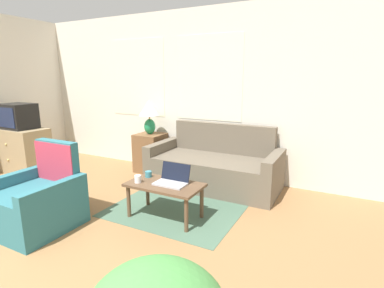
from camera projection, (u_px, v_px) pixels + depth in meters
wall_back at (176, 93)px, 4.97m from camera, size 6.47×0.06×2.60m
rug at (189, 199)px, 3.94m from camera, size 1.53×1.91×0.01m
couch at (215, 167)px, 4.40m from camera, size 1.88×0.87×0.88m
armchair at (39, 202)px, 3.19m from camera, size 0.77×0.77×0.89m
tv_dresser at (22, 150)px, 5.03m from camera, size 0.91×0.52×0.74m
television at (18, 116)px, 4.90m from camera, size 0.54×0.41×0.41m
side_table at (151, 153)px, 5.05m from camera, size 0.44×0.44×0.64m
table_lamp at (149, 112)px, 4.90m from camera, size 0.35×0.35×0.55m
coffee_table at (165, 188)px, 3.36m from camera, size 0.85×0.46×0.41m
laptop at (172, 179)px, 3.34m from camera, size 0.36×0.26×0.22m
cup_navy at (138, 179)px, 3.38m from camera, size 0.07×0.07×0.09m
cup_yellow at (148, 174)px, 3.56m from camera, size 0.08×0.08×0.07m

